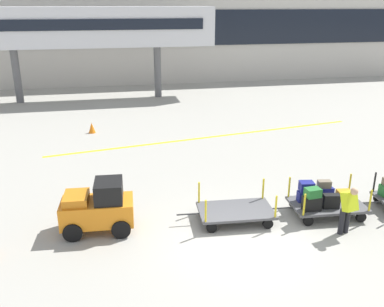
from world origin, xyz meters
name	(u,v)px	position (x,y,z in m)	size (l,w,h in m)	color
ground_plane	(239,240)	(0.00, 0.00, 0.00)	(120.00, 120.00, 0.00)	#9E9B91
apron_lead_line	(212,137)	(1.63, 9.73, 0.00)	(16.40, 0.20, 0.01)	yellow
terminal_building	(145,33)	(0.00, 25.98, 4.11)	(53.33, 2.51, 8.20)	#BCB7AD
jet_bridge	(59,28)	(-6.28, 19.99, 4.87)	(19.39, 3.00, 6.21)	silver
baggage_tug	(98,208)	(-3.93, 1.39, 0.75)	(2.17, 1.35, 1.58)	orange
baggage_cart_lead	(235,211)	(0.22, 1.12, 0.35)	(3.04, 1.55, 1.10)	#4C4C4F
baggage_cart_middle	(322,199)	(3.05, 0.95, 0.55)	(3.04, 1.55, 1.13)	#4C4C4F
baggage_handler	(348,208)	(3.16, -0.30, 0.87)	(0.48, 0.49, 1.56)	black
safety_cone_far	(92,128)	(-4.35, 11.71, 0.28)	(0.36, 0.36, 0.55)	orange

